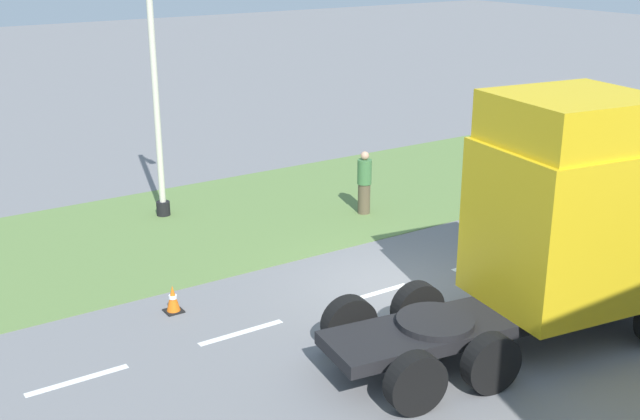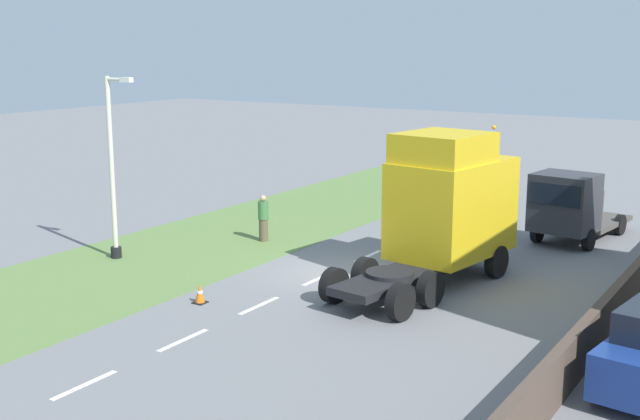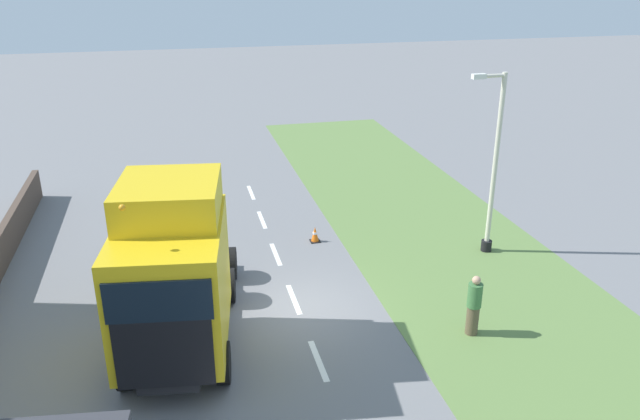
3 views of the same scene
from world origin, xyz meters
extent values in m
plane|color=slate|center=(0.00, 0.00, 0.00)|extent=(120.00, 120.00, 0.00)
cube|color=#607F42|center=(-6.00, 0.00, 0.01)|extent=(7.00, 44.00, 0.01)
cube|color=white|center=(0.00, -10.30, 0.00)|extent=(0.16, 1.80, 0.00)
cube|color=white|center=(0.00, -7.10, 0.00)|extent=(0.16, 1.80, 0.00)
cube|color=white|center=(0.00, -3.90, 0.00)|extent=(0.16, 1.80, 0.00)
cube|color=white|center=(0.00, -0.70, 0.00)|extent=(0.16, 1.80, 0.00)
cube|color=white|center=(0.00, 2.50, 0.00)|extent=(0.16, 1.80, 0.00)
cube|color=white|center=(0.00, 5.70, 0.00)|extent=(0.16, 1.80, 0.00)
cube|color=white|center=(0.00, 8.90, 0.00)|extent=(0.16, 1.80, 0.00)
cube|color=#4C3D33|center=(9.00, 0.00, 0.60)|extent=(0.25, 24.00, 1.20)
cube|color=black|center=(3.20, 0.05, 0.67)|extent=(2.40, 7.49, 0.24)
cube|color=gold|center=(3.43, 1.69, 2.28)|extent=(3.05, 4.37, 2.98)
cube|color=black|center=(3.72, 3.73, 1.62)|extent=(2.12, 0.36, 1.67)
cube|color=black|center=(3.72, 3.73, 2.93)|extent=(2.24, 0.38, 0.95)
cube|color=gold|center=(3.35, 1.09, 4.22)|extent=(2.73, 2.95, 0.90)
sphere|color=orange|center=(4.29, 2.80, 4.74)|extent=(0.14, 0.14, 0.14)
cylinder|color=black|center=(2.97, -1.60, 0.85)|extent=(1.56, 1.56, 0.12)
cylinder|color=black|center=(2.42, 2.76, 0.52)|extent=(0.46, 1.07, 1.04)
cylinder|color=black|center=(4.71, 2.44, 0.52)|extent=(0.46, 1.07, 1.04)
cylinder|color=black|center=(1.88, -1.07, 0.52)|extent=(0.46, 1.07, 1.04)
cylinder|color=black|center=(4.16, -1.39, 0.52)|extent=(0.46, 1.07, 1.04)
cylinder|color=black|center=(1.67, -2.53, 0.52)|extent=(0.46, 1.07, 1.04)
cylinder|color=black|center=(3.95, -2.85, 0.52)|extent=(0.46, 1.07, 1.04)
cube|color=#333338|center=(5.36, 7.55, 1.64)|extent=(2.34, 2.10, 2.12)
cube|color=black|center=(5.24, 6.62, 2.06)|extent=(1.86, 0.28, 0.76)
cube|color=#4C4742|center=(5.70, 10.16, 0.49)|extent=(2.55, 3.67, 0.18)
cube|color=#4C4742|center=(5.49, 8.51, 1.32)|extent=(2.12, 0.37, 1.48)
cylinder|color=black|center=(6.33, 7.42, 0.40)|extent=(0.34, 0.82, 0.80)
cylinder|color=black|center=(4.39, 7.68, 0.40)|extent=(0.34, 0.82, 0.80)
cylinder|color=black|center=(6.74, 10.56, 0.40)|extent=(0.34, 0.82, 0.80)
cylinder|color=black|center=(4.79, 10.81, 0.40)|extent=(0.34, 0.82, 0.80)
cylinder|color=black|center=(9.72, -5.08, 0.32)|extent=(0.28, 0.66, 0.64)
cylinder|color=black|center=(-7.26, -2.42, 0.20)|extent=(0.37, 0.37, 0.40)
cylinder|color=beige|center=(-7.26, -2.42, 3.13)|extent=(0.17, 0.17, 6.26)
cylinder|color=beige|center=(-6.81, -2.42, 6.16)|extent=(0.90, 0.12, 0.12)
cube|color=silver|center=(-6.36, -2.42, 6.16)|extent=(0.44, 0.20, 0.16)
cylinder|color=brown|center=(-4.37, 2.27, 0.43)|extent=(0.34, 0.34, 0.86)
cylinder|color=#3F723F|center=(-4.37, 2.27, 1.20)|extent=(0.39, 0.39, 0.68)
sphere|color=tan|center=(-4.37, 2.27, 1.65)|extent=(0.23, 0.23, 0.23)
cube|color=black|center=(-1.58, -4.62, 0.01)|extent=(0.36, 0.36, 0.03)
cone|color=orange|center=(-1.58, -4.62, 0.31)|extent=(0.28, 0.28, 0.55)
cylinder|color=white|center=(-1.58, -4.62, 0.33)|extent=(0.17, 0.17, 0.07)
cube|color=black|center=(-0.36, 5.78, 0.01)|extent=(0.36, 0.36, 0.03)
cone|color=orange|center=(-0.36, 5.78, 0.31)|extent=(0.28, 0.28, 0.55)
cylinder|color=white|center=(-0.36, 5.78, 0.33)|extent=(0.17, 0.17, 0.07)
camera|label=1|loc=(12.45, -10.30, 7.28)|focal=45.00mm
camera|label=2|loc=(13.13, -21.38, 7.36)|focal=45.00mm
camera|label=3|loc=(3.11, 15.52, 9.54)|focal=35.00mm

